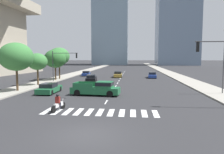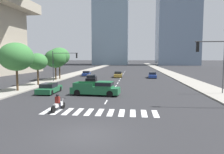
{
  "view_description": "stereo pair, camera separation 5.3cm",
  "coord_description": "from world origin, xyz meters",
  "px_view_note": "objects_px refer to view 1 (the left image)",
  "views": [
    {
      "loc": [
        2.63,
        -11.58,
        4.45
      ],
      "look_at": [
        0.0,
        15.02,
        2.0
      ],
      "focal_mm": 33.43,
      "sensor_mm": 36.0,
      "label": 1
    },
    {
      "loc": [
        2.68,
        -11.57,
        4.45
      ],
      "look_at": [
        0.0,
        15.02,
        2.0
      ],
      "focal_mm": 33.43,
      "sensor_mm": 36.0,
      "label": 2
    }
  ],
  "objects_px": {
    "sedan_black_1": "(91,79)",
    "sedan_blue_2": "(152,75)",
    "sedan_gold_0": "(118,75)",
    "street_tree_second": "(37,62)",
    "street_tree_third": "(55,59)",
    "traffic_signal_far": "(62,60)",
    "street_lamp_east": "(224,56)",
    "pickup_truck": "(98,89)",
    "sedan_blue_3": "(86,74)",
    "motorcycle_third": "(58,104)",
    "street_tree_nearest": "(16,57)",
    "sedan_green_4": "(49,88)",
    "street_tree_fourth": "(59,56)"
  },
  "relations": [
    {
      "from": "street_tree_fourth",
      "to": "street_tree_second",
      "type": "bearing_deg",
      "value": -90.0
    },
    {
      "from": "sedan_gold_0",
      "to": "street_tree_fourth",
      "type": "distance_m",
      "value": 13.84
    },
    {
      "from": "sedan_blue_2",
      "to": "street_tree_fourth",
      "type": "bearing_deg",
      "value": -70.64
    },
    {
      "from": "sedan_blue_3",
      "to": "sedan_green_4",
      "type": "bearing_deg",
      "value": 176.82
    },
    {
      "from": "sedan_black_1",
      "to": "pickup_truck",
      "type": "bearing_deg",
      "value": -171.54
    },
    {
      "from": "sedan_gold_0",
      "to": "sedan_blue_3",
      "type": "relative_size",
      "value": 1.02
    },
    {
      "from": "traffic_signal_far",
      "to": "street_tree_nearest",
      "type": "bearing_deg",
      "value": -100.97
    },
    {
      "from": "sedan_black_1",
      "to": "traffic_signal_far",
      "type": "relative_size",
      "value": 0.84
    },
    {
      "from": "sedan_blue_3",
      "to": "street_tree_nearest",
      "type": "height_order",
      "value": "street_tree_nearest"
    },
    {
      "from": "street_tree_nearest",
      "to": "motorcycle_third",
      "type": "bearing_deg",
      "value": -45.83
    },
    {
      "from": "motorcycle_third",
      "to": "street_tree_third",
      "type": "relative_size",
      "value": 0.35
    },
    {
      "from": "sedan_black_1",
      "to": "sedan_green_4",
      "type": "relative_size",
      "value": 1.03
    },
    {
      "from": "motorcycle_third",
      "to": "street_tree_second",
      "type": "bearing_deg",
      "value": 41.02
    },
    {
      "from": "pickup_truck",
      "to": "sedan_blue_3",
      "type": "height_order",
      "value": "pickup_truck"
    },
    {
      "from": "sedan_blue_2",
      "to": "sedan_blue_3",
      "type": "height_order",
      "value": "sedan_blue_2"
    },
    {
      "from": "street_tree_second",
      "to": "sedan_green_4",
      "type": "bearing_deg",
      "value": -55.35
    },
    {
      "from": "street_tree_second",
      "to": "sedan_black_1",
      "type": "bearing_deg",
      "value": 39.09
    },
    {
      "from": "sedan_blue_3",
      "to": "traffic_signal_far",
      "type": "relative_size",
      "value": 0.79
    },
    {
      "from": "sedan_gold_0",
      "to": "street_tree_nearest",
      "type": "xyz_separation_m",
      "value": [
        -11.77,
        -22.0,
        3.98
      ]
    },
    {
      "from": "motorcycle_third",
      "to": "sedan_black_1",
      "type": "relative_size",
      "value": 0.44
    },
    {
      "from": "pickup_truck",
      "to": "motorcycle_third",
      "type": "bearing_deg",
      "value": -99.04
    },
    {
      "from": "pickup_truck",
      "to": "street_tree_second",
      "type": "bearing_deg",
      "value": 151.46
    },
    {
      "from": "sedan_green_4",
      "to": "street_tree_fourth",
      "type": "distance_m",
      "value": 17.79
    },
    {
      "from": "sedan_blue_3",
      "to": "street_tree_second",
      "type": "height_order",
      "value": "street_tree_second"
    },
    {
      "from": "motorcycle_third",
      "to": "street_tree_third",
      "type": "bearing_deg",
      "value": 31.89
    },
    {
      "from": "pickup_truck",
      "to": "street_tree_third",
      "type": "xyz_separation_m",
      "value": [
        -11.0,
        15.38,
        3.49
      ]
    },
    {
      "from": "street_tree_fourth",
      "to": "motorcycle_third",
      "type": "bearing_deg",
      "value": -70.51
    },
    {
      "from": "motorcycle_third",
      "to": "sedan_blue_3",
      "type": "bearing_deg",
      "value": 19.51
    },
    {
      "from": "pickup_truck",
      "to": "street_lamp_east",
      "type": "height_order",
      "value": "street_lamp_east"
    },
    {
      "from": "pickup_truck",
      "to": "street_tree_fourth",
      "type": "relative_size",
      "value": 0.92
    },
    {
      "from": "sedan_gold_0",
      "to": "street_tree_second",
      "type": "xyz_separation_m",
      "value": [
        -11.77,
        -15.95,
        3.24
      ]
    },
    {
      "from": "sedan_green_4",
      "to": "traffic_signal_far",
      "type": "distance_m",
      "value": 12.83
    },
    {
      "from": "motorcycle_third",
      "to": "street_tree_second",
      "type": "relative_size",
      "value": 0.41
    },
    {
      "from": "sedan_gold_0",
      "to": "street_tree_second",
      "type": "distance_m",
      "value": 20.08
    },
    {
      "from": "sedan_blue_2",
      "to": "street_tree_second",
      "type": "height_order",
      "value": "street_tree_second"
    },
    {
      "from": "sedan_blue_3",
      "to": "street_tree_fourth",
      "type": "relative_size",
      "value": 0.68
    },
    {
      "from": "sedan_black_1",
      "to": "street_tree_second",
      "type": "relative_size",
      "value": 0.93
    },
    {
      "from": "motorcycle_third",
      "to": "sedan_black_1",
      "type": "xyz_separation_m",
      "value": [
        -1.44,
        21.32,
        0.03
      ]
    },
    {
      "from": "sedan_gold_0",
      "to": "street_tree_third",
      "type": "xyz_separation_m",
      "value": [
        -11.77,
        -8.21,
        3.69
      ]
    },
    {
      "from": "traffic_signal_far",
      "to": "motorcycle_third",
      "type": "bearing_deg",
      "value": -72.07
    },
    {
      "from": "sedan_black_1",
      "to": "sedan_blue_2",
      "type": "height_order",
      "value": "sedan_black_1"
    },
    {
      "from": "street_tree_second",
      "to": "street_lamp_east",
      "type": "bearing_deg",
      "value": -12.01
    },
    {
      "from": "sedan_gold_0",
      "to": "traffic_signal_far",
      "type": "relative_size",
      "value": 0.8
    },
    {
      "from": "pickup_truck",
      "to": "sedan_blue_3",
      "type": "bearing_deg",
      "value": 111.78
    },
    {
      "from": "sedan_gold_0",
      "to": "street_tree_third",
      "type": "height_order",
      "value": "street_tree_third"
    },
    {
      "from": "motorcycle_third",
      "to": "street_lamp_east",
      "type": "xyz_separation_m",
      "value": [
        17.15,
        9.69,
        4.05
      ]
    },
    {
      "from": "traffic_signal_far",
      "to": "street_lamp_east",
      "type": "xyz_separation_m",
      "value": [
        23.85,
        -11.01,
        0.61
      ]
    },
    {
      "from": "sedan_blue_2",
      "to": "street_tree_nearest",
      "type": "xyz_separation_m",
      "value": [
        -19.54,
        -21.3,
        4.01
      ]
    },
    {
      "from": "street_lamp_east",
      "to": "sedan_blue_2",
      "type": "bearing_deg",
      "value": 107.45
    },
    {
      "from": "sedan_gold_0",
      "to": "sedan_blue_2",
      "type": "xyz_separation_m",
      "value": [
        7.77,
        -0.69,
        -0.03
      ]
    }
  ]
}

